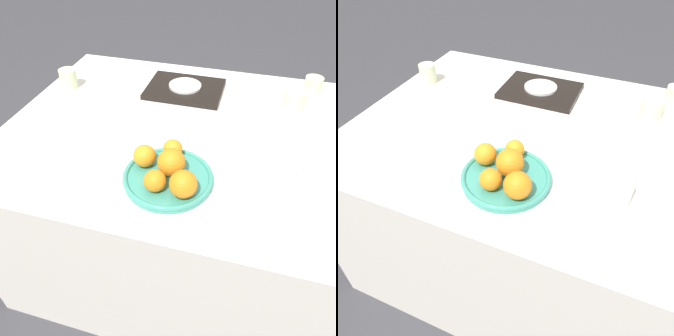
{
  "view_description": "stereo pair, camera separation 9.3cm",
  "coord_description": "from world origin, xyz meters",
  "views": [
    {
      "loc": [
        0.24,
        -0.96,
        1.38
      ],
      "look_at": [
        0.05,
        -0.29,
        0.77
      ],
      "focal_mm": 35.0,
      "sensor_mm": 36.0,
      "label": 1
    },
    {
      "loc": [
        0.32,
        -0.93,
        1.38
      ],
      "look_at": [
        0.05,
        -0.29,
        0.77
      ],
      "focal_mm": 35.0,
      "sensor_mm": 36.0,
      "label": 2
    }
  ],
  "objects": [
    {
      "name": "ground_plane",
      "position": [
        0.0,
        0.0,
        0.0
      ],
      "size": [
        12.0,
        12.0,
        0.0
      ],
      "primitive_type": "plane",
      "color": "#38383D"
    },
    {
      "name": "table",
      "position": [
        0.0,
        0.0,
        0.36
      ],
      "size": [
        1.22,
        1.02,
        0.72
      ],
      "color": "silver",
      "rests_on": "ground_plane"
    },
    {
      "name": "fruit_platter",
      "position": [
        0.05,
        -0.29,
        0.73
      ],
      "size": [
        0.27,
        0.27,
        0.02
      ],
      "color": "teal",
      "rests_on": "table"
    },
    {
      "name": "orange_0",
      "position": [
        0.05,
        -0.27,
        0.77
      ],
      "size": [
        0.08,
        0.08,
        0.08
      ],
      "color": "orange",
      "rests_on": "fruit_platter"
    },
    {
      "name": "orange_1",
      "position": [
        0.1,
        -0.34,
        0.77
      ],
      "size": [
        0.08,
        0.08,
        0.08
      ],
      "color": "orange",
      "rests_on": "fruit_platter"
    },
    {
      "name": "orange_2",
      "position": [
        -0.04,
        -0.25,
        0.77
      ],
      "size": [
        0.07,
        0.07,
        0.07
      ],
      "color": "orange",
      "rests_on": "fruit_platter"
    },
    {
      "name": "orange_3",
      "position": [
        0.03,
        -0.35,
        0.76
      ],
      "size": [
        0.06,
        0.06,
        0.06
      ],
      "color": "orange",
      "rests_on": "fruit_platter"
    },
    {
      "name": "orange_4",
      "position": [
        0.04,
        -0.19,
        0.76
      ],
      "size": [
        0.06,
        0.06,
        0.06
      ],
      "color": "orange",
      "rests_on": "fruit_platter"
    },
    {
      "name": "water_glass",
      "position": [
        0.35,
        -0.26,
        0.78
      ],
      "size": [
        0.08,
        0.08,
        0.12
      ],
      "color": "silver",
      "rests_on": "table"
    },
    {
      "name": "serving_tray",
      "position": [
        -0.03,
        0.26,
        0.73
      ],
      "size": [
        0.31,
        0.24,
        0.02
      ],
      "color": "black",
      "rests_on": "table"
    },
    {
      "name": "side_plate",
      "position": [
        -0.03,
        0.26,
        0.74
      ],
      "size": [
        0.13,
        0.13,
        0.01
      ],
      "color": "silver",
      "rests_on": "serving_tray"
    },
    {
      "name": "cup_0",
      "position": [
        -0.52,
        0.16,
        0.75
      ],
      "size": [
        0.07,
        0.07,
        0.08
      ],
      "color": "beige",
      "rests_on": "table"
    },
    {
      "name": "cup_1",
      "position": [
        0.48,
        0.4,
        0.75
      ],
      "size": [
        0.07,
        0.07,
        0.07
      ],
      "color": "beige",
      "rests_on": "table"
    },
    {
      "name": "cup_2",
      "position": [
        0.4,
        0.25,
        0.75
      ],
      "size": [
        0.09,
        0.09,
        0.07
      ],
      "color": "beige",
      "rests_on": "table"
    },
    {
      "name": "napkin",
      "position": [
        0.3,
        0.13,
        0.72
      ],
      "size": [
        0.11,
        0.14,
        0.01
      ],
      "color": "silver",
      "rests_on": "table"
    }
  ]
}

